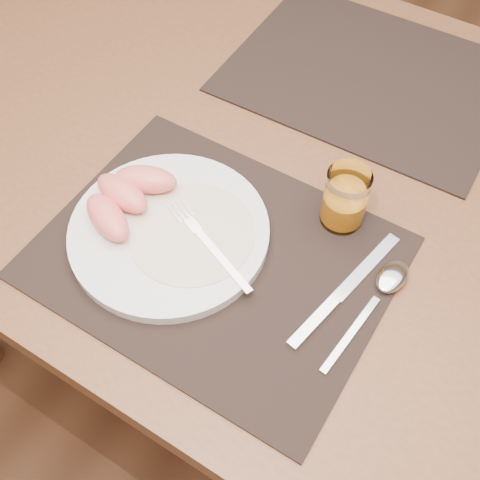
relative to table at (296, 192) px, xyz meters
The scene contains 11 objects.
ground 0.67m from the table, ahead, with size 5.00×5.00×0.00m, color #58331E.
table is the anchor object (origin of this frame).
placemat_near 0.24m from the table, 92.43° to the right, with size 0.45×0.35×0.00m, color black.
placemat_far 0.24m from the table, 87.29° to the left, with size 0.45×0.35×0.00m, color black.
plate 0.26m from the table, 109.66° to the right, with size 0.27×0.27×0.02m, color white.
plate_dressing 0.24m from the table, 103.16° to the right, with size 0.17×0.17×0.00m.
fork 0.24m from the table, 98.46° to the right, with size 0.17×0.08×0.00m.
knife 0.26m from the table, 51.02° to the right, with size 0.06×0.22×0.01m.
spoon 0.26m from the table, 35.58° to the right, with size 0.04×0.19×0.01m.
juice_glass 0.18m from the table, 36.09° to the right, with size 0.06×0.06×0.09m.
grapefruit_wedges 0.29m from the table, 124.55° to the right, with size 0.11×0.15×0.04m.
Camera 1 is at (0.25, -0.57, 1.42)m, focal length 45.00 mm.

